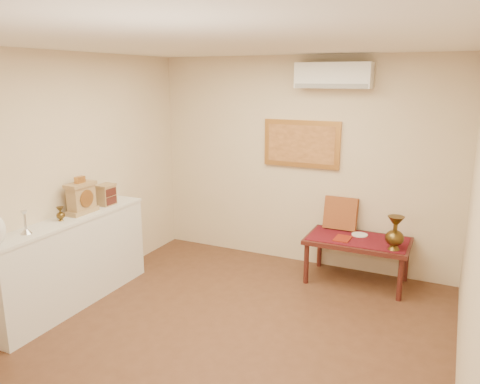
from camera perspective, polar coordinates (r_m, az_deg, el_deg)
The scene contains 18 objects.
floor at distance 4.64m, azimuth -2.09°, elevation -17.79°, with size 4.50×4.50×0.00m, color brown.
ceiling at distance 3.96m, azimuth -2.45°, elevation 17.73°, with size 4.50×4.50×0.00m, color white.
wall_back at distance 6.13m, azimuth 7.51°, elevation 3.57°, with size 4.00×0.02×2.70m, color beige.
wall_left at distance 5.30m, azimuth -21.82°, elevation 1.07°, with size 0.02×4.50×2.70m, color beige.
wall_right at distance 3.67m, azimuth 26.81°, elevation -4.85°, with size 0.02×4.50×2.70m, color beige.
candlestick at distance 4.88m, azimuth -24.72°, elevation -3.37°, with size 0.11×0.11×0.23m, color silver, non-canonical shape.
brass_urn_small at distance 5.18m, azimuth -21.07°, elevation -2.26°, with size 0.09×0.09×0.19m, color brown, non-canonical shape.
table_cloth at distance 5.78m, azimuth 14.19°, elevation -5.54°, with size 1.14×0.59×0.01m, color #5E0F19.
brass_urn_tall at distance 5.47m, azimuth 18.39°, elevation -4.35°, with size 0.21×0.21×0.47m, color brown, non-canonical shape.
plate at distance 5.90m, azimuth 14.38°, elevation -5.07°, with size 0.19×0.19×0.01m, color white.
menu at distance 5.72m, azimuth 12.40°, elevation -5.56°, with size 0.18×0.25×0.01m, color maroon.
cushion at distance 6.03m, azimuth 12.17°, elevation -2.54°, with size 0.41×0.10×0.41m, color maroon.
display_ledge at distance 5.42m, azimuth -19.73°, elevation -7.99°, with size 0.37×2.02×0.98m.
mantel_clock at distance 5.37m, azimuth -18.76°, elevation -0.66°, with size 0.17×0.36×0.41m.
wooden_chest at distance 5.65m, azimuth -16.01°, elevation -0.31°, with size 0.16×0.21×0.24m.
low_table at distance 5.80m, azimuth 14.15°, elevation -6.19°, with size 1.20×0.70×0.55m.
painting at distance 6.06m, azimuth 7.50°, elevation 5.85°, with size 1.00×0.06×0.60m.
ac_unit at distance 5.80m, azimuth 11.32°, elevation 13.76°, with size 0.90×0.25×0.30m.
Camera 1 is at (1.83, -3.50, 2.43)m, focal length 35.00 mm.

